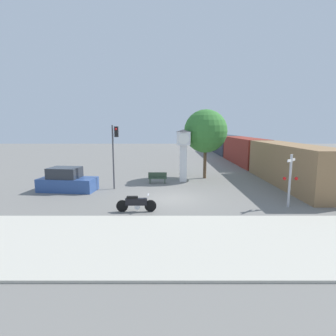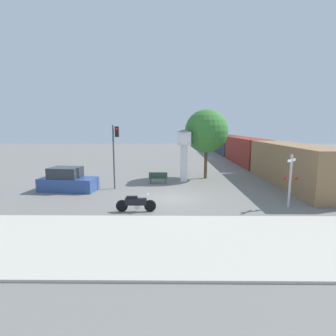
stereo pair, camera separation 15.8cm
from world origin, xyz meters
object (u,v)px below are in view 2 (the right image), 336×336
Objects in this scene: freight_train at (246,151)px; traffic_light at (115,146)px; railroad_crossing_signal at (290,179)px; motorcycle at (136,203)px; bench at (158,177)px; parked_car at (68,181)px; street_tree at (206,131)px; clock_tower at (184,147)px.

freight_train is 7.98× the size of traffic_light.
freight_train is 12.31× the size of railroad_crossing_signal.
railroad_crossing_signal is (-2.89, -19.59, 0.06)m from freight_train.
bench is (0.91, 7.74, 0.00)m from motorcycle.
parked_car reaches higher than motorcycle.
street_tree is (-3.82, 9.08, 2.65)m from railroad_crossing_signal.
clock_tower is 0.12× the size of freight_train.
street_tree is 12.74m from parked_car.
parked_car is (-3.56, -0.64, -2.61)m from traffic_light.
street_tree reaches higher than clock_tower.
motorcycle is at bearing -33.77° from parked_car.
parked_car is at bearing -138.98° from freight_train.
motorcycle is 0.72× the size of railroad_crossing_signal.
freight_train reaches higher than motorcycle.
freight_train reaches higher than bench.
parked_car is (-17.84, -15.52, -0.95)m from freight_train.
traffic_light reaches higher than railroad_crossing_signal.
railroad_crossing_signal is (5.95, -7.62, -1.30)m from clock_tower.
motorcycle is 0.46× the size of traffic_light.
freight_train is (12.01, 20.48, 1.21)m from motorcycle.
motorcycle is 9.45m from clock_tower.
freight_train is at bearing 47.63° from parked_car.
clock_tower is 1.43× the size of railroad_crossing_signal.
railroad_crossing_signal is 2.00× the size of bench.
freight_train is 9.02× the size of parked_car.
railroad_crossing_signal reaches higher than parked_car.
railroad_crossing_signal is 0.50× the size of street_tree.
motorcycle is at bearing -120.38° from freight_train.
street_tree reaches higher than traffic_light.
bench is at bearing -161.07° from clock_tower.
freight_train is 16.94m from bench.
traffic_light is 1.54× the size of railroad_crossing_signal.
parked_car is at bearing 138.88° from motorcycle.
street_tree reaches higher than railroad_crossing_signal.
motorcycle is at bearing -110.40° from clock_tower.
bench is at bearing 34.04° from traffic_light.
street_tree is (5.29, 9.97, 3.93)m from motorcycle.
street_tree is at bearing 34.35° from clock_tower.
traffic_light reaches higher than clock_tower.
clock_tower is at bearing -145.65° from street_tree.
parked_car is (-6.74, -2.78, 0.26)m from bench.
street_tree is (7.57, 4.38, 1.05)m from traffic_light.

